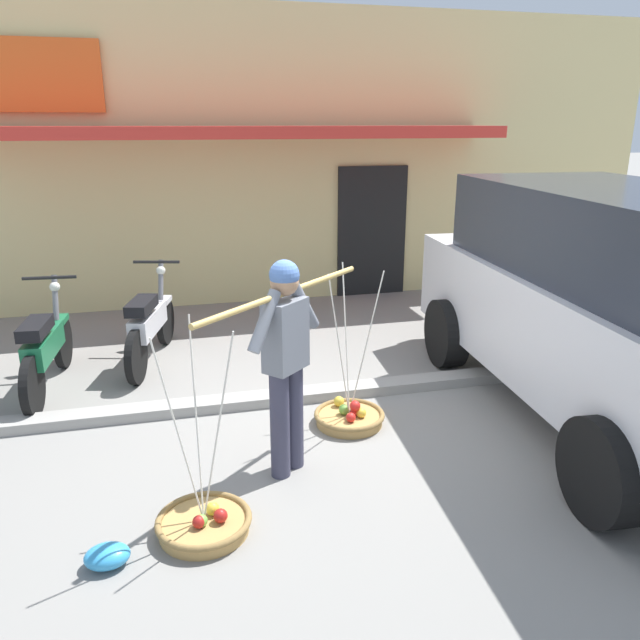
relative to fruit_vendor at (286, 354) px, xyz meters
The scene contains 10 objects.
ground_plane 1.16m from the fruit_vendor, 60.89° to the left, with size 90.00×90.00×0.00m, color gray.
sidewalk_curb 1.58m from the fruit_vendor, 76.39° to the left, with size 20.00×0.24×0.10m, color gray.
fruit_vendor is the anchor object (origin of this frame).
fruit_basket_left_side 1.30m from the fruit_vendor, 137.75° to the right, with size 0.64×0.64×1.45m.
fruit_basket_right_side 1.30m from the fruit_vendor, 42.08° to the left, with size 0.64×0.64×1.45m.
motorcycle_nearest_shop 2.99m from the fruit_vendor, 134.37° to the left, with size 0.54×1.82×1.09m.
motorcycle_second_in_row 2.89m from the fruit_vendor, 111.68° to the left, with size 0.64×1.78×1.09m.
parked_truck 3.01m from the fruit_vendor, ahead, with size 2.43×4.93×2.10m.
storefront_building 7.48m from the fruit_vendor, 87.09° to the left, with size 13.00×6.00×4.20m.
plastic_litter_bag 1.79m from the fruit_vendor, 147.70° to the right, with size 0.28×0.22×0.14m, color #3393D1.
Camera 1 is at (-1.10, -4.77, 2.62)m, focal length 34.69 mm.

